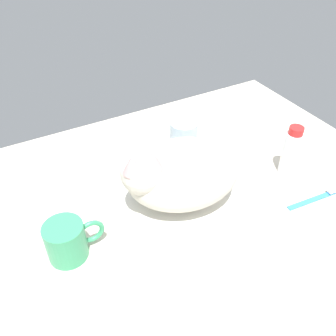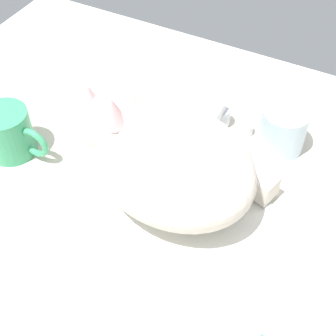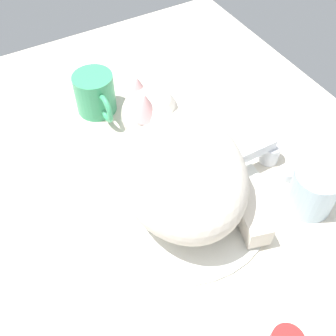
% 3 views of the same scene
% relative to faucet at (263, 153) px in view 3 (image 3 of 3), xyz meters
% --- Properties ---
extents(ground_plane, '(1.10, 0.83, 0.03)m').
position_rel_faucet_xyz_m(ground_plane, '(0.00, -0.17, -0.04)').
color(ground_plane, beige).
extents(sink_basin, '(0.30, 0.30, 0.01)m').
position_rel_faucet_xyz_m(sink_basin, '(0.00, -0.17, -0.02)').
color(sink_basin, silver).
rests_on(sink_basin, ground_plane).
extents(faucet, '(0.12, 0.11, 0.06)m').
position_rel_faucet_xyz_m(faucet, '(0.00, 0.00, 0.00)').
color(faucet, silver).
rests_on(faucet, ground_plane).
extents(cat, '(0.29, 0.24, 0.17)m').
position_rel_faucet_xyz_m(cat, '(-0.01, -0.17, 0.06)').
color(cat, beige).
rests_on(cat, sink_basin).
extents(coffee_mug, '(0.12, 0.08, 0.08)m').
position_rel_faucet_xyz_m(coffee_mug, '(-0.27, -0.20, 0.01)').
color(coffee_mug, '#389966').
rests_on(coffee_mug, ground_plane).
extents(rinse_cup, '(0.07, 0.07, 0.08)m').
position_rel_faucet_xyz_m(rinse_cup, '(0.11, 0.01, 0.01)').
color(rinse_cup, silver).
rests_on(rinse_cup, ground_plane).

